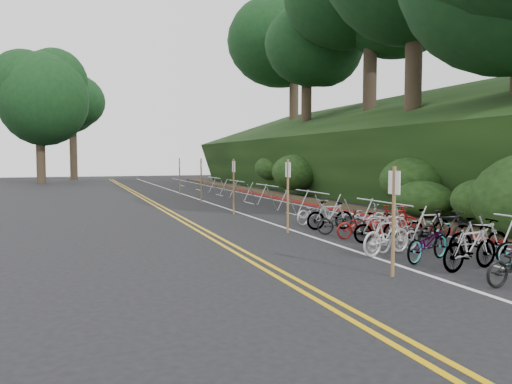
% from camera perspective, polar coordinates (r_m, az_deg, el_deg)
% --- Properties ---
extents(ground, '(120.00, 120.00, 0.00)m').
position_cam_1_polar(ground, '(12.36, 10.59, -8.06)').
color(ground, black).
rests_on(ground, ground).
extents(road_markings, '(7.47, 80.00, 0.01)m').
position_cam_1_polar(road_markings, '(21.73, -1.75, -2.78)').
color(road_markings, gold).
rests_on(road_markings, ground).
extents(red_curb, '(0.25, 28.00, 0.10)m').
position_cam_1_polar(red_curb, '(25.47, 7.75, -1.71)').
color(red_curb, maroon).
rests_on(red_curb, ground).
extents(embankment, '(14.30, 48.14, 9.11)m').
position_cam_1_polar(embankment, '(35.11, 12.86, 3.90)').
color(embankment, black).
rests_on(embankment, ground).
extents(tree_cluster, '(33.82, 55.18, 20.84)m').
position_cam_1_polar(tree_cluster, '(37.59, 6.11, 20.00)').
color(tree_cluster, '#2D2319').
rests_on(tree_cluster, ground).
extents(bike_racks_rest, '(1.14, 23.00, 1.17)m').
position_cam_1_polar(bike_racks_rest, '(25.18, 1.26, 0.09)').
color(bike_racks_rest, '#A1A2A6').
rests_on(bike_racks_rest, ground).
extents(signpost_near, '(0.08, 0.40, 2.38)m').
position_cam_1_polar(signpost_near, '(11.05, 15.45, -2.41)').
color(signpost_near, brown).
rests_on(signpost_near, ground).
extents(signposts_rest, '(0.08, 18.40, 2.50)m').
position_cam_1_polar(signposts_rest, '(25.33, -4.63, 1.41)').
color(signposts_rest, brown).
rests_on(signposts_rest, ground).
extents(bike_front, '(0.91, 1.82, 1.05)m').
position_cam_1_polar(bike_front, '(13.55, 14.71, -4.80)').
color(bike_front, beige).
rests_on(bike_front, ground).
extents(bike_valet, '(3.17, 11.55, 1.10)m').
position_cam_1_polar(bike_valet, '(15.26, 17.08, -4.08)').
color(bike_valet, black).
rests_on(bike_valet, ground).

